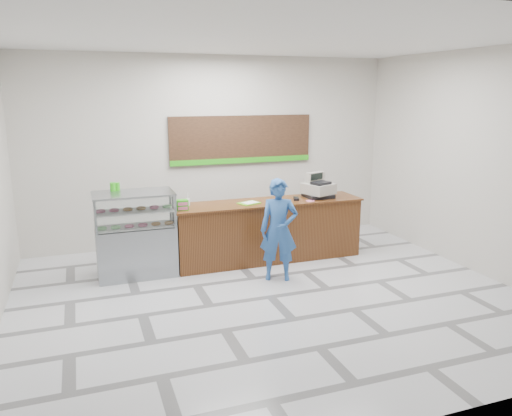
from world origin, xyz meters
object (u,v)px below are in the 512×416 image
object	(u,v)px
display_case	(135,234)
serving_tray	(249,203)
customer	(279,230)
sales_counter	(268,230)
cash_register	(318,188)

from	to	relation	value
display_case	serving_tray	size ratio (longest dim) A/B	3.31
serving_tray	customer	distance (m)	0.91
display_case	customer	distance (m)	2.24
display_case	customer	world-z (taller)	customer
sales_counter	display_case	distance (m)	2.23
serving_tray	cash_register	bearing A→B (deg)	-17.38
sales_counter	display_case	world-z (taller)	display_case
cash_register	customer	size ratio (longest dim) A/B	0.38
sales_counter	serving_tray	bearing A→B (deg)	-169.53
serving_tray	display_case	bearing A→B (deg)	156.78
sales_counter	serving_tray	size ratio (longest dim) A/B	8.10
sales_counter	serving_tray	distance (m)	0.64
sales_counter	display_case	bearing A→B (deg)	-179.99
display_case	cash_register	xyz separation A→B (m)	(3.16, 0.02, 0.51)
cash_register	display_case	bearing A→B (deg)	159.03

